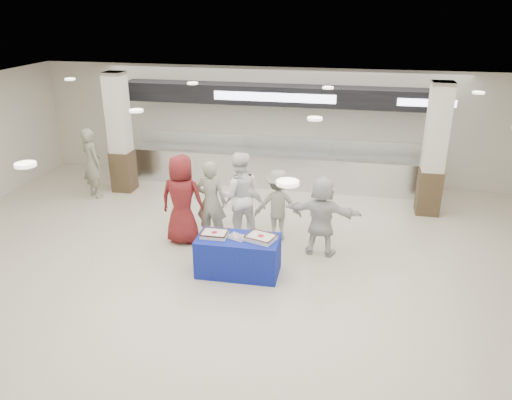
% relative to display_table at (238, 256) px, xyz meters
% --- Properties ---
extents(ground, '(14.00, 14.00, 0.00)m').
position_rel_display_table_xyz_m(ground, '(-0.13, -0.41, -0.38)').
color(ground, beige).
rests_on(ground, ground).
extents(serving_line, '(8.70, 0.85, 2.80)m').
position_rel_display_table_xyz_m(serving_line, '(-0.12, 4.99, 0.78)').
color(serving_line, silver).
rests_on(serving_line, ground).
extents(column_left, '(0.55, 0.55, 3.20)m').
position_rel_display_table_xyz_m(column_left, '(-4.13, 3.79, 1.15)').
color(column_left, '#382A19').
rests_on(column_left, ground).
extents(column_right, '(0.55, 0.55, 3.20)m').
position_rel_display_table_xyz_m(column_right, '(3.87, 3.79, 1.15)').
color(column_right, '#382A19').
rests_on(column_right, ground).
extents(display_table, '(1.56, 0.81, 0.75)m').
position_rel_display_table_xyz_m(display_table, '(0.00, 0.00, 0.00)').
color(display_table, navy).
rests_on(display_table, ground).
extents(sheet_cake_left, '(0.49, 0.38, 0.10)m').
position_rel_display_table_xyz_m(sheet_cake_left, '(-0.45, -0.01, 0.43)').
color(sheet_cake_left, silver).
rests_on(sheet_cake_left, display_table).
extents(sheet_cake_right, '(0.61, 0.54, 0.11)m').
position_rel_display_table_xyz_m(sheet_cake_right, '(0.44, 0.01, 0.43)').
color(sheet_cake_right, silver).
rests_on(sheet_cake_right, display_table).
extents(cupcake_tray, '(0.42, 0.37, 0.06)m').
position_rel_display_table_xyz_m(cupcake_tray, '(-0.00, 0.00, 0.40)').
color(cupcake_tray, '#B7B7BC').
rests_on(cupcake_tray, display_table).
extents(civilian_maroon, '(0.97, 0.65, 1.95)m').
position_rel_display_table_xyz_m(civilian_maroon, '(-1.47, 1.10, 0.60)').
color(civilian_maroon, maroon).
rests_on(civilian_maroon, ground).
extents(soldier_a, '(0.67, 0.45, 1.82)m').
position_rel_display_table_xyz_m(soldier_a, '(-0.89, 1.26, 0.53)').
color(soldier_a, slate).
rests_on(soldier_a, ground).
extents(chef_tall, '(1.13, 1.00, 1.93)m').
position_rel_display_table_xyz_m(chef_tall, '(-0.36, 1.60, 0.59)').
color(chef_tall, white).
rests_on(chef_tall, ground).
extents(chef_short, '(0.89, 0.38, 1.51)m').
position_rel_display_table_xyz_m(chef_short, '(-0.21, 1.54, 0.38)').
color(chef_short, white).
rests_on(chef_short, ground).
extents(soldier_b, '(1.10, 0.73, 1.58)m').
position_rel_display_table_xyz_m(soldier_b, '(0.50, 1.64, 0.42)').
color(soldier_b, slate).
rests_on(soldier_b, ground).
extents(civilian_white, '(1.61, 0.65, 1.69)m').
position_rel_display_table_xyz_m(civilian_white, '(1.47, 1.13, 0.47)').
color(civilian_white, silver).
rests_on(civilian_white, ground).
extents(soldier_bg, '(0.81, 0.75, 1.86)m').
position_rel_display_table_xyz_m(soldier_bg, '(-4.69, 3.18, 0.55)').
color(soldier_bg, slate).
rests_on(soldier_bg, ground).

